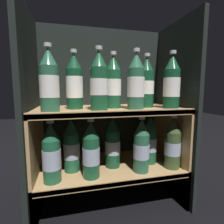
{
  "coord_description": "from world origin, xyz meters",
  "views": [
    {
      "loc": [
        -0.18,
        -0.62,
        0.54
      ],
      "look_at": [
        0.0,
        0.12,
        0.45
      ],
      "focal_mm": 28.0,
      "sensor_mm": 36.0,
      "label": 1
    }
  ],
  "objects_px": {
    "bottle_lower_back_1": "(113,143)",
    "bottle_upper_front_1": "(99,82)",
    "bottle_upper_back_0": "(74,83)",
    "bottle_lower_back_0": "(72,147)",
    "bottle_upper_front_3": "(172,83)",
    "bottle_upper_back_1": "(113,83)",
    "bottle_lower_front_1": "(91,151)",
    "bottle_lower_front_0": "(52,155)",
    "bottle_upper_back_2": "(146,84)",
    "bottle_lower_front_3": "(173,144)",
    "bottle_lower_back_2": "(150,141)",
    "bottle_upper_front_0": "(49,82)",
    "bottle_lower_front_2": "(141,147)",
    "bottle_upper_front_2": "(136,83)"
  },
  "relations": [
    {
      "from": "bottle_lower_back_1",
      "to": "bottle_upper_front_1",
      "type": "bearing_deg",
      "value": -133.45
    },
    {
      "from": "bottle_upper_back_0",
      "to": "bottle_lower_back_0",
      "type": "distance_m",
      "value": 0.28
    },
    {
      "from": "bottle_upper_front_3",
      "to": "bottle_upper_back_1",
      "type": "distance_m",
      "value": 0.26
    },
    {
      "from": "bottle_upper_front_3",
      "to": "bottle_lower_front_1",
      "type": "distance_m",
      "value": 0.46
    },
    {
      "from": "bottle_upper_front_1",
      "to": "bottle_lower_front_0",
      "type": "bearing_deg",
      "value": 180.0
    },
    {
      "from": "bottle_lower_back_1",
      "to": "bottle_lower_front_1",
      "type": "bearing_deg",
      "value": -144.42
    },
    {
      "from": "bottle_upper_back_2",
      "to": "bottle_lower_front_0",
      "type": "relative_size",
      "value": 1.0
    },
    {
      "from": "bottle_lower_front_3",
      "to": "bottle_lower_back_2",
      "type": "xyz_separation_m",
      "value": [
        -0.08,
        0.08,
        -0.0
      ]
    },
    {
      "from": "bottle_upper_back_2",
      "to": "bottle_upper_front_0",
      "type": "bearing_deg",
      "value": -169.45
    },
    {
      "from": "bottle_upper_front_3",
      "to": "bottle_upper_back_0",
      "type": "height_order",
      "value": "same"
    },
    {
      "from": "bottle_upper_front_3",
      "to": "bottle_lower_back_1",
      "type": "distance_m",
      "value": 0.38
    },
    {
      "from": "bottle_upper_front_1",
      "to": "bottle_lower_front_2",
      "type": "xyz_separation_m",
      "value": [
        0.19,
        0.0,
        -0.28
      ]
    },
    {
      "from": "bottle_lower_back_1",
      "to": "bottle_lower_back_2",
      "type": "height_order",
      "value": "same"
    },
    {
      "from": "bottle_lower_back_2",
      "to": "bottle_lower_front_2",
      "type": "bearing_deg",
      "value": -134.28
    },
    {
      "from": "bottle_lower_front_1",
      "to": "bottle_lower_front_3",
      "type": "height_order",
      "value": "same"
    },
    {
      "from": "bottle_upper_front_2",
      "to": "bottle_lower_front_2",
      "type": "xyz_separation_m",
      "value": [
        0.03,
        0.0,
        -0.28
      ]
    },
    {
      "from": "bottle_lower_front_0",
      "to": "bottle_upper_front_3",
      "type": "bearing_deg",
      "value": -0.0
    },
    {
      "from": "bottle_upper_back_0",
      "to": "bottle_lower_front_1",
      "type": "height_order",
      "value": "bottle_upper_back_0"
    },
    {
      "from": "bottle_lower_front_2",
      "to": "bottle_lower_back_2",
      "type": "distance_m",
      "value": 0.11
    },
    {
      "from": "bottle_lower_back_2",
      "to": "bottle_lower_front_1",
      "type": "bearing_deg",
      "value": -165.15
    },
    {
      "from": "bottle_upper_front_0",
      "to": "bottle_upper_front_2",
      "type": "height_order",
      "value": "same"
    },
    {
      "from": "bottle_upper_front_1",
      "to": "bottle_upper_back_0",
      "type": "relative_size",
      "value": 1.0
    },
    {
      "from": "bottle_lower_front_1",
      "to": "bottle_lower_front_2",
      "type": "bearing_deg",
      "value": 0.0
    },
    {
      "from": "bottle_upper_front_0",
      "to": "bottle_lower_front_3",
      "type": "relative_size",
      "value": 1.0
    },
    {
      "from": "bottle_upper_front_2",
      "to": "bottle_lower_back_2",
      "type": "distance_m",
      "value": 0.31
    },
    {
      "from": "bottle_lower_front_0",
      "to": "bottle_lower_front_1",
      "type": "distance_m",
      "value": 0.15
    },
    {
      "from": "bottle_upper_front_0",
      "to": "bottle_upper_back_0",
      "type": "distance_m",
      "value": 0.12
    },
    {
      "from": "bottle_lower_front_2",
      "to": "bottle_lower_back_1",
      "type": "relative_size",
      "value": 1.0
    },
    {
      "from": "bottle_upper_front_0",
      "to": "bottle_upper_back_1",
      "type": "relative_size",
      "value": 1.0
    },
    {
      "from": "bottle_lower_front_3",
      "to": "bottle_upper_back_2",
      "type": "bearing_deg",
      "value": 142.04
    },
    {
      "from": "bottle_upper_front_0",
      "to": "bottle_lower_front_3",
      "type": "height_order",
      "value": "bottle_upper_front_0"
    },
    {
      "from": "bottle_upper_back_0",
      "to": "bottle_lower_front_0",
      "type": "bearing_deg",
      "value": -140.65
    },
    {
      "from": "bottle_upper_front_0",
      "to": "bottle_upper_front_3",
      "type": "relative_size",
      "value": 1.0
    },
    {
      "from": "bottle_upper_back_0",
      "to": "bottle_upper_back_1",
      "type": "relative_size",
      "value": 1.0
    },
    {
      "from": "bottle_upper_front_0",
      "to": "bottle_upper_front_3",
      "type": "bearing_deg",
      "value": -0.0
    },
    {
      "from": "bottle_lower_front_2",
      "to": "bottle_lower_front_3",
      "type": "distance_m",
      "value": 0.16
    },
    {
      "from": "bottle_upper_front_3",
      "to": "bottle_lower_front_1",
      "type": "height_order",
      "value": "bottle_upper_front_3"
    },
    {
      "from": "bottle_upper_front_2",
      "to": "bottle_upper_back_1",
      "type": "xyz_separation_m",
      "value": [
        -0.08,
        0.08,
        0.0
      ]
    },
    {
      "from": "bottle_upper_back_1",
      "to": "bottle_lower_front_0",
      "type": "relative_size",
      "value": 1.0
    },
    {
      "from": "bottle_lower_front_0",
      "to": "bottle_lower_front_2",
      "type": "relative_size",
      "value": 1.0
    },
    {
      "from": "bottle_lower_front_0",
      "to": "bottle_lower_back_0",
      "type": "relative_size",
      "value": 1.0
    },
    {
      "from": "bottle_upper_front_1",
      "to": "bottle_lower_front_0",
      "type": "xyz_separation_m",
      "value": [
        -0.19,
        0.0,
        -0.28
      ]
    },
    {
      "from": "bottle_upper_back_0",
      "to": "bottle_lower_front_2",
      "type": "bearing_deg",
      "value": -15.85
    },
    {
      "from": "bottle_upper_back_0",
      "to": "bottle_lower_back_2",
      "type": "distance_m",
      "value": 0.45
    },
    {
      "from": "bottle_upper_front_3",
      "to": "bottle_upper_back_2",
      "type": "bearing_deg",
      "value": 136.57
    },
    {
      "from": "bottle_lower_front_1",
      "to": "bottle_upper_back_2",
      "type": "bearing_deg",
      "value": 16.1
    },
    {
      "from": "bottle_upper_front_0",
      "to": "bottle_upper_back_1",
      "type": "distance_m",
      "value": 0.28
    },
    {
      "from": "bottle_lower_front_1",
      "to": "bottle_lower_back_1",
      "type": "bearing_deg",
      "value": 35.58
    },
    {
      "from": "bottle_upper_back_2",
      "to": "bottle_lower_front_0",
      "type": "xyz_separation_m",
      "value": [
        -0.43,
        -0.08,
        -0.28
      ]
    },
    {
      "from": "bottle_lower_front_2",
      "to": "bottle_upper_front_2",
      "type": "bearing_deg",
      "value": 180.0
    }
  ]
}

